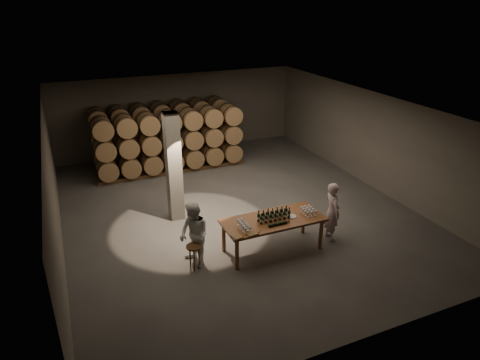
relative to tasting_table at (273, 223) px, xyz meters
name	(u,v)px	position (x,y,z in m)	size (l,w,h in m)	color
room	(174,167)	(-1.80, 2.70, 0.80)	(12.00, 12.00, 12.00)	#504E4B
tasting_table	(273,223)	(0.00, 0.00, 0.00)	(2.60, 1.10, 0.90)	brown
barrel_stack_back	(161,130)	(-0.96, 7.70, 0.40)	(5.48, 0.95, 2.31)	#52371C
barrel_stack_front	(171,141)	(-0.96, 6.30, 0.40)	(5.48, 0.95, 2.31)	#52371C
bottle_cluster	(274,216)	(0.01, -0.02, 0.21)	(0.86, 0.23, 0.31)	black
lying_bottles	(278,224)	(-0.04, -0.32, 0.14)	(0.59, 0.07, 0.07)	black
glass_cluster_left	(244,224)	(-0.88, -0.15, 0.22)	(0.19, 0.52, 0.17)	silver
glass_cluster_right	(308,210)	(0.97, -0.09, 0.22)	(0.30, 0.41, 0.16)	silver
plate	(292,216)	(0.49, -0.07, 0.11)	(0.25, 0.25, 0.01)	silver
notebook_near	(252,234)	(-0.80, -0.45, 0.12)	(0.26, 0.21, 0.03)	brown
notebook_corner	(237,236)	(-1.18, -0.41, 0.12)	(0.21, 0.27, 0.02)	brown
pen	(257,233)	(-0.66, -0.45, 0.11)	(0.01, 0.01, 0.16)	black
stool	(194,250)	(-2.10, 0.03, -0.29)	(0.37, 0.37, 0.62)	#52371C
person_man	(332,211)	(1.70, -0.12, 0.02)	(0.60, 0.39, 1.64)	beige
person_woman	(194,235)	(-2.04, 0.17, 0.03)	(0.81, 0.63, 1.66)	white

